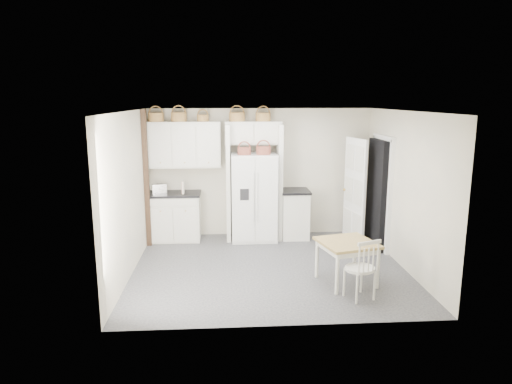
{
  "coord_description": "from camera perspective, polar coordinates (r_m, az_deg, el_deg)",
  "views": [
    {
      "loc": [
        -0.71,
        -7.22,
        2.8
      ],
      "look_at": [
        -0.19,
        0.4,
        1.22
      ],
      "focal_mm": 32.0,
      "sensor_mm": 36.0,
      "label": 1
    }
  ],
  "objects": [
    {
      "name": "floor",
      "position": [
        7.78,
        1.64,
        -9.44
      ],
      "size": [
        4.5,
        4.5,
        0.0
      ],
      "primitive_type": "plane",
      "color": "#24242A",
      "rests_on": "ground"
    },
    {
      "name": "basket_fridge_a",
      "position": [
        8.81,
        -1.48,
        5.14
      ],
      "size": [
        0.26,
        0.26,
        0.14
      ],
      "primitive_type": "cylinder",
      "color": "brown",
      "rests_on": "refrigerator"
    },
    {
      "name": "cookbook_cream",
      "position": [
        9.05,
        -9.1,
        0.55
      ],
      "size": [
        0.04,
        0.16,
        0.24
      ],
      "primitive_type": "cube",
      "rotation": [
        0.0,
        0.0,
        -0.01
      ],
      "color": "beige",
      "rests_on": "counter_left"
    },
    {
      "name": "upper_cabinet",
      "position": [
        9.13,
        -8.87,
        5.87
      ],
      "size": [
        1.4,
        0.34,
        0.9
      ],
      "primitive_type": "cube",
      "color": "beige",
      "rests_on": "wall_back"
    },
    {
      "name": "wall_left",
      "position": [
        7.54,
        -15.59,
        -0.25
      ],
      "size": [
        0.0,
        4.0,
        4.0
      ],
      "primitive_type": "plane",
      "rotation": [
        1.57,
        0.0,
        1.57
      ],
      "color": "#AEAA9D",
      "rests_on": "floor"
    },
    {
      "name": "basket_bridge_b",
      "position": [
        9.09,
        0.9,
        9.36
      ],
      "size": [
        0.29,
        0.29,
        0.17
      ],
      "primitive_type": "cylinder",
      "color": "brown",
      "rests_on": "bridge_cabinet"
    },
    {
      "name": "base_cab_right",
      "position": [
        9.32,
        4.81,
        -2.83
      ],
      "size": [
        0.54,
        0.64,
        0.94
      ],
      "primitive_type": "cube",
      "color": "beige",
      "rests_on": "floor"
    },
    {
      "name": "basket_fridge_b",
      "position": [
        8.83,
        0.93,
        5.2
      ],
      "size": [
        0.28,
        0.28,
        0.15
      ],
      "primitive_type": "cylinder",
      "color": "brown",
      "rests_on": "refrigerator"
    },
    {
      "name": "wall_right",
      "position": [
        7.95,
        18.06,
        0.2
      ],
      "size": [
        0.0,
        4.0,
        4.0
      ],
      "primitive_type": "plane",
      "rotation": [
        1.57,
        0.0,
        -1.57
      ],
      "color": "#AEAA9D",
      "rests_on": "floor"
    },
    {
      "name": "cookbook_red",
      "position": [
        9.05,
        -9.14,
        0.55
      ],
      "size": [
        0.04,
        0.16,
        0.23
      ],
      "primitive_type": "cube",
      "rotation": [
        0.0,
        0.0,
        0.01
      ],
      "color": "maroon",
      "rests_on": "counter_left"
    },
    {
      "name": "fridge_panel_left",
      "position": [
        9.07,
        -3.5,
        1.17
      ],
      "size": [
        0.08,
        0.6,
        2.3
      ],
      "primitive_type": "cube",
      "color": "beige",
      "rests_on": "floor"
    },
    {
      "name": "wall_back",
      "position": [
        9.37,
        0.52,
        2.46
      ],
      "size": [
        4.5,
        0.0,
        4.5
      ],
      "primitive_type": "plane",
      "rotation": [
        1.57,
        0.0,
        0.0
      ],
      "color": "#AEAA9D",
      "rests_on": "floor"
    },
    {
      "name": "toaster",
      "position": [
        9.15,
        -11.95,
        0.41
      ],
      "size": [
        0.29,
        0.2,
        0.19
      ],
      "primitive_type": "cube",
      "rotation": [
        0.0,
        0.0,
        0.16
      ],
      "color": "silver",
      "rests_on": "counter_left"
    },
    {
      "name": "dining_table",
      "position": [
        7.21,
        11.25,
        -8.6
      ],
      "size": [
        0.96,
        0.96,
        0.66
      ],
      "primitive_type": "cube",
      "rotation": [
        0.0,
        0.0,
        0.25
      ],
      "color": "olive",
      "rests_on": "floor"
    },
    {
      "name": "basket_upper_a",
      "position": [
        9.16,
        -12.39,
        9.11
      ],
      "size": [
        0.3,
        0.3,
        0.17
      ],
      "primitive_type": "cylinder",
      "color": "brown",
      "rests_on": "upper_cabinet"
    },
    {
      "name": "bridge_cabinet",
      "position": [
        9.09,
        -0.34,
        7.41
      ],
      "size": [
        1.12,
        0.34,
        0.45
      ],
      "primitive_type": "cube",
      "color": "beige",
      "rests_on": "wall_back"
    },
    {
      "name": "base_cab_left",
      "position": [
        9.28,
        -10.07,
        -3.12
      ],
      "size": [
        0.99,
        0.63,
        0.92
      ],
      "primitive_type": "cube",
      "color": "beige",
      "rests_on": "floor"
    },
    {
      "name": "fridge_panel_right",
      "position": [
        9.14,
        2.91,
        1.25
      ],
      "size": [
        0.08,
        0.6,
        2.3
      ],
      "primitive_type": "cube",
      "color": "beige",
      "rests_on": "floor"
    },
    {
      "name": "trim_post",
      "position": [
        8.83,
        -13.54,
        1.56
      ],
      "size": [
        0.09,
        0.09,
        2.6
      ],
      "primitive_type": "cube",
      "color": "#422D1C",
      "rests_on": "floor"
    },
    {
      "name": "basket_upper_c",
      "position": [
        9.07,
        -6.66,
        9.16
      ],
      "size": [
        0.23,
        0.23,
        0.13
      ],
      "primitive_type": "cylinder",
      "color": "brown",
      "rests_on": "upper_cabinet"
    },
    {
      "name": "door_slab",
      "position": [
        9.09,
        12.22,
        0.14
      ],
      "size": [
        0.21,
        0.79,
        2.05
      ],
      "primitive_type": "cube",
      "rotation": [
        0.0,
        0.0,
        -1.36
      ],
      "color": "white",
      "rests_on": "floor"
    },
    {
      "name": "counter_left",
      "position": [
        9.17,
        -10.18,
        -0.22
      ],
      "size": [
        1.03,
        0.67,
        0.04
      ],
      "primitive_type": "cube",
      "color": "black",
      "rests_on": "base_cab_left"
    },
    {
      "name": "doorway_void",
      "position": [
        8.89,
        15.05,
        -0.26
      ],
      "size": [
        0.18,
        0.85,
        2.05
      ],
      "primitive_type": "cube",
      "color": "black",
      "rests_on": "floor"
    },
    {
      "name": "counter_right",
      "position": [
        9.21,
        4.86,
        0.14
      ],
      "size": [
        0.58,
        0.69,
        0.04
      ],
      "primitive_type": "cube",
      "color": "black",
      "rests_on": "base_cab_right"
    },
    {
      "name": "ceiling",
      "position": [
        7.26,
        1.76,
        10.08
      ],
      "size": [
        4.5,
        4.5,
        0.0
      ],
      "primitive_type": "plane",
      "color": "white",
      "rests_on": "wall_back"
    },
    {
      "name": "basket_bridge_a",
      "position": [
        9.06,
        -2.39,
        9.36
      ],
      "size": [
        0.31,
        0.31,
        0.17
      ],
      "primitive_type": "cylinder",
      "color": "brown",
      "rests_on": "bridge_cabinet"
    },
    {
      "name": "refrigerator",
      "position": [
        9.07,
        -0.25,
        -0.65
      ],
      "size": [
        0.89,
        0.72,
        1.73
      ],
      "primitive_type": "cube",
      "color": "silver",
      "rests_on": "floor"
    },
    {
      "name": "windsor_chair",
      "position": [
        6.68,
        12.86,
        -9.31
      ],
      "size": [
        0.55,
        0.52,
        0.89
      ],
      "primitive_type": "cube",
      "rotation": [
        0.0,
        0.0,
        0.37
      ],
      "color": "beige",
      "rests_on": "floor"
    },
    {
      "name": "basket_upper_b",
      "position": [
        9.1,
        -9.63,
        9.23
      ],
      "size": [
        0.3,
        0.3,
        0.18
      ],
      "primitive_type": "cylinder",
      "color": "brown",
      "rests_on": "upper_cabinet"
    }
  ]
}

